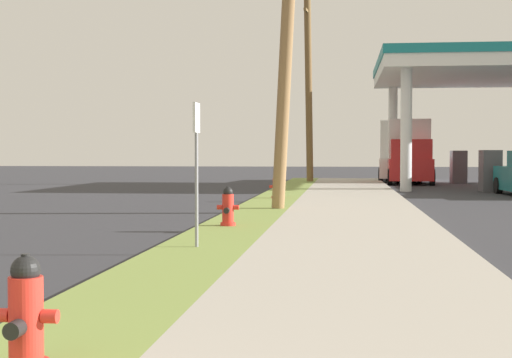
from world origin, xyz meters
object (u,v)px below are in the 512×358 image
utility_pole_midground (287,31)px  street_sign_post (196,144)px  fire_hydrant_second (228,209)px  truck_white_on_apron (401,153)px  utility_pole_background (309,89)px  fire_hydrant_third (276,187)px  fire_hydrant_nearest (26,319)px  truck_red_at_forecourt (409,153)px

utility_pole_midground → street_sign_post: size_ratio=4.03×
fire_hydrant_second → truck_white_on_apron: truck_white_on_apron is taller
utility_pole_background → truck_white_on_apron: utility_pole_background is taller
fire_hydrant_third → truck_white_on_apron: (5.07, 18.05, 1.04)m
utility_pole_background → fire_hydrant_second: bearing=-91.3°
fire_hydrant_nearest → truck_white_on_apron: 37.06m
fire_hydrant_nearest → fire_hydrant_second: (-0.18, 9.73, 0.00)m
fire_hydrant_nearest → utility_pole_midground: (0.61, 14.14, 4.03)m
fire_hydrant_second → street_sign_post: street_sign_post is taller
fire_hydrant_second → fire_hydrant_third: size_ratio=1.00×
utility_pole_midground → fire_hydrant_third: bearing=98.3°
fire_hydrant_third → truck_red_at_forecourt: truck_red_at_forecourt is taller
fire_hydrant_second → utility_pole_midground: (0.79, 4.41, 4.03)m
truck_red_at_forecourt → fire_hydrant_second: bearing=-102.5°
fire_hydrant_third → utility_pole_midground: size_ratio=0.09×
fire_hydrant_third → utility_pole_background: (0.37, 13.19, 4.05)m
fire_hydrant_third → truck_white_on_apron: size_ratio=0.11×
street_sign_post → truck_white_on_apron: 30.70m
fire_hydrant_nearest → street_sign_post: bearing=91.2°
utility_pole_midground → utility_pole_background: bearing=90.9°
fire_hydrant_second → utility_pole_midground: utility_pole_midground is taller
fire_hydrant_nearest → truck_red_at_forecourt: bearing=81.3°
fire_hydrant_nearest → fire_hydrant_third: bearing=90.1°
utility_pole_midground → street_sign_post: utility_pole_midground is taller
fire_hydrant_second → utility_pole_background: size_ratio=0.09×
utility_pole_background → street_sign_post: bearing=-91.0°
utility_pole_midground → street_sign_post: 8.25m
street_sign_post → utility_pole_background: bearing=89.0°
truck_red_at_forecourt → fire_hydrant_nearest: bearing=-98.7°
fire_hydrant_third → truck_red_at_forecourt: bearing=70.9°
street_sign_post → truck_red_at_forecourt: 27.82m
utility_pole_midground → truck_white_on_apron: 23.18m
fire_hydrant_nearest → utility_pole_midground: utility_pole_midground is taller
fire_hydrant_third → street_sign_post: street_sign_post is taller
utility_pole_background → truck_red_at_forecourt: size_ratio=1.33×
utility_pole_midground → truck_white_on_apron: bearing=78.9°
street_sign_post → utility_pole_midground: bearing=84.4°
utility_pole_midground → truck_white_on_apron: (4.41, 22.56, -2.99)m
fire_hydrant_second → truck_white_on_apron: bearing=79.1°
fire_hydrant_second → utility_pole_midground: size_ratio=0.09×
fire_hydrant_nearest → truck_white_on_apron: size_ratio=0.11×
fire_hydrant_second → street_sign_post: 3.51m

